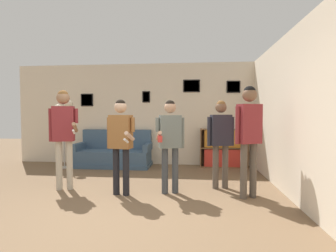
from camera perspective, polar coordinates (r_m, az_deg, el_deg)
name	(u,v)px	position (r m, az deg, el deg)	size (l,w,h in m)	color
ground_plane	(110,217)	(3.73, -12.52, -18.77)	(20.00, 20.00, 0.00)	brown
wall_back	(154,114)	(7.07, -3.09, 2.63)	(7.63, 0.08, 2.70)	beige
wall_right	(277,114)	(5.35, 22.60, 2.35)	(0.06, 6.06, 2.70)	beige
couch	(114,155)	(6.98, -11.67, -6.11)	(1.92, 0.80, 0.93)	#3D5670
bookshelf	(224,148)	(6.86, 12.02, -4.72)	(1.19, 0.30, 0.97)	brown
floor_lamp	(64,116)	(7.01, -21.78, 2.10)	(0.48, 0.28, 1.70)	#ADA89E
person_player_foreground_left	(64,128)	(5.01, -21.78, -0.41)	(0.57, 0.44, 1.78)	#B7AD99
person_player_foreground_center	(121,137)	(4.43, -10.25, -2.40)	(0.49, 0.49, 1.60)	black
person_watcher_holding_cup	(170,137)	(4.45, 0.45, -2.38)	(0.48, 0.50, 1.59)	#3D4247
person_spectator_near_bookshelf	(221,135)	(4.84, 11.40, -1.95)	(0.49, 0.27, 1.60)	brown
person_spectator_far_right	(249,129)	(4.38, 17.23, -0.55)	(0.46, 0.33, 1.80)	brown
drinking_cup	(213,127)	(6.79, 9.83, -0.18)	(0.08, 0.08, 0.11)	yellow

